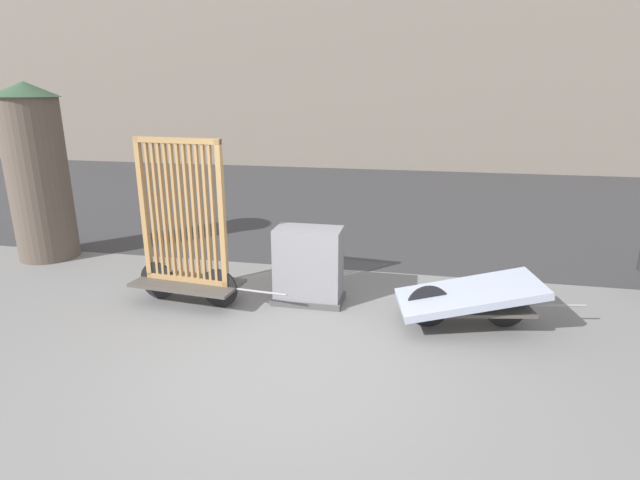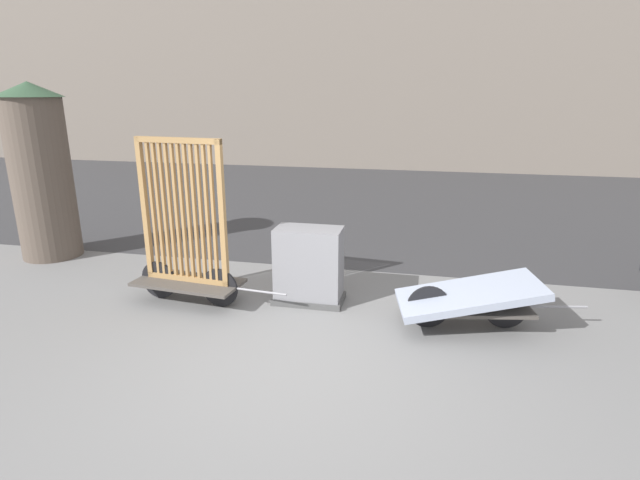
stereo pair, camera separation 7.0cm
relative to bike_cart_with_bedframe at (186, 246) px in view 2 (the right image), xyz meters
name	(u,v)px [view 2 (the right image)]	position (x,y,z in m)	size (l,w,h in m)	color
ground_plane	(293,368)	(1.81, -1.35, -0.80)	(60.00, 60.00, 0.00)	slate
road_strip	(377,200)	(1.81, 7.06, -0.79)	(56.00, 10.73, 0.01)	#38383A
bike_cart_with_bedframe	(186,246)	(0.00, 0.00, 0.00)	(2.16, 0.80, 2.20)	#4C4742
bike_cart_with_mattress	(469,298)	(3.63, 0.00, -0.42)	(2.29, 1.15, 0.62)	#4C4742
utility_cabinet	(309,268)	(1.58, 0.36, -0.32)	(0.94, 0.54, 1.03)	#4C4C4C
advertising_column	(41,171)	(-3.24, 1.35, 0.68)	(1.07, 1.07, 2.90)	brown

